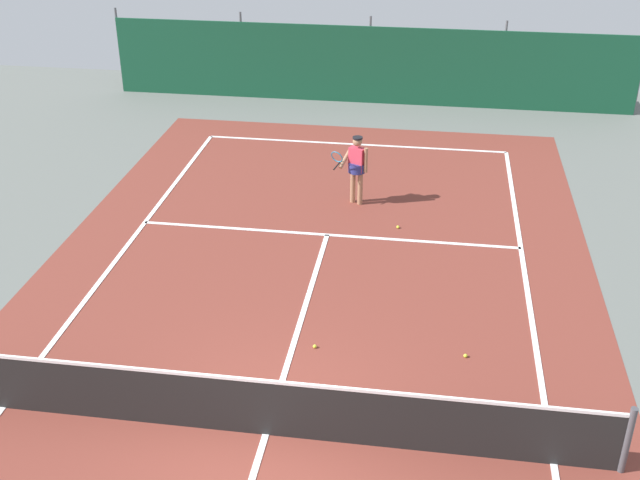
{
  "coord_description": "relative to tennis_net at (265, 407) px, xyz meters",
  "views": [
    {
      "loc": [
        2.12,
        -8.82,
        8.0
      ],
      "look_at": [
        0.13,
        4.47,
        0.9
      ],
      "focal_mm": 44.92,
      "sensor_mm": 36.0,
      "label": 1
    }
  ],
  "objects": [
    {
      "name": "tennis_player",
      "position": [
        0.43,
        8.12,
        0.45
      ],
      "size": [
        0.85,
        0.64,
        1.64
      ],
      "rotation": [
        0.0,
        0.0,
        2.7
      ],
      "color": "#9E7051",
      "rests_on": "ground"
    },
    {
      "name": "court_surface",
      "position": [
        0.0,
        0.0,
        -0.51
      ],
      "size": [
        11.02,
        26.6,
        0.01
      ],
      "color": "brown",
      "rests_on": "ground"
    },
    {
      "name": "back_fence",
      "position": [
        -0.0,
        16.14,
        0.16
      ],
      "size": [
        16.3,
        0.98,
        2.7
      ],
      "color": "#14472D",
      "rests_on": "ground"
    },
    {
      "name": "ground_plane",
      "position": [
        0.0,
        0.0,
        -0.51
      ],
      "size": [
        36.0,
        36.0,
        0.0
      ],
      "primitive_type": "plane",
      "color": "slate"
    },
    {
      "name": "tennis_ball_near_player",
      "position": [
        2.92,
        2.35,
        -0.48
      ],
      "size": [
        0.07,
        0.07,
        0.07
      ],
      "primitive_type": "sphere",
      "color": "#CCDB33",
      "rests_on": "ground"
    },
    {
      "name": "tennis_ball_by_sideline",
      "position": [
        0.38,
        2.24,
        -0.48
      ],
      "size": [
        0.07,
        0.07,
        0.07
      ],
      "primitive_type": "sphere",
      "color": "#CCDB33",
      "rests_on": "ground"
    },
    {
      "name": "tennis_net",
      "position": [
        0.0,
        0.0,
        0.0
      ],
      "size": [
        10.12,
        0.1,
        1.1
      ],
      "color": "black",
      "rests_on": "ground"
    },
    {
      "name": "tennis_ball_midcourt",
      "position": [
        1.5,
        6.96,
        -0.48
      ],
      "size": [
        0.07,
        0.07,
        0.07
      ],
      "primitive_type": "sphere",
      "color": "#CCDB33",
      "rests_on": "ground"
    }
  ]
}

